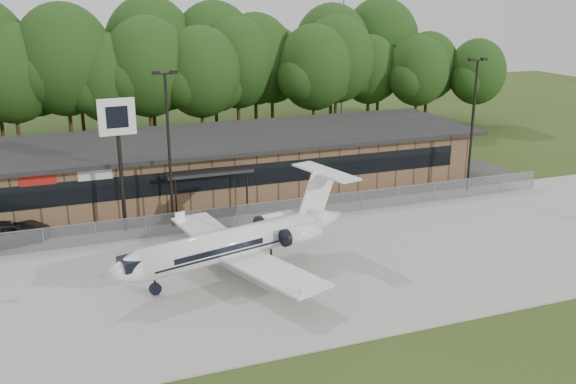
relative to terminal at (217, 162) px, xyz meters
name	(u,v)px	position (x,y,z in m)	size (l,w,h in m)	color
ground	(353,332)	(0.00, -23.94, -2.18)	(160.00, 160.00, 0.00)	#314719
apron	(290,265)	(0.00, -15.94, -2.14)	(64.00, 18.00, 0.08)	#9E9B93
parking_lot	(234,205)	(0.00, -4.44, -2.15)	(50.00, 9.00, 0.06)	#383835
terminal	(217,162)	(0.00, 0.00, 0.00)	(41.00, 11.65, 4.30)	brown
fence	(252,214)	(0.00, -8.94, -1.40)	(46.00, 0.04, 1.52)	gray
treeline	(170,69)	(0.00, 18.06, 5.32)	(72.00, 12.00, 15.00)	#153B13
radio_mast	(344,13)	(22.00, 24.06, 10.32)	(0.20, 0.20, 25.00)	gray
light_pole_mid	(168,139)	(-5.00, -7.44, 3.80)	(1.55, 0.30, 10.23)	black
light_pole_right	(473,115)	(18.00, -7.44, 3.80)	(1.55, 0.30, 10.23)	black
business_jet	(239,243)	(-3.01, -15.98, -0.37)	(14.88, 13.38, 5.04)	white
suv	(8,233)	(-15.02, -6.89, -1.45)	(2.39, 5.19, 1.44)	#29292C
pole_sign	(118,131)	(-8.04, -7.14, 4.44)	(2.28, 0.42, 8.64)	black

